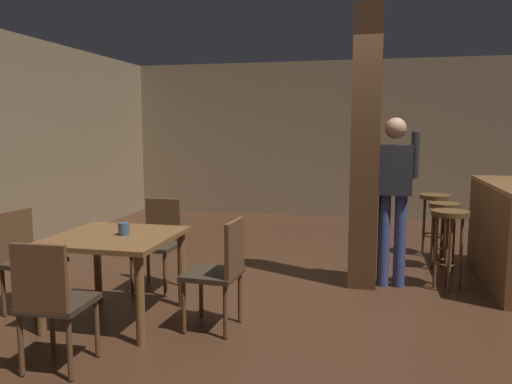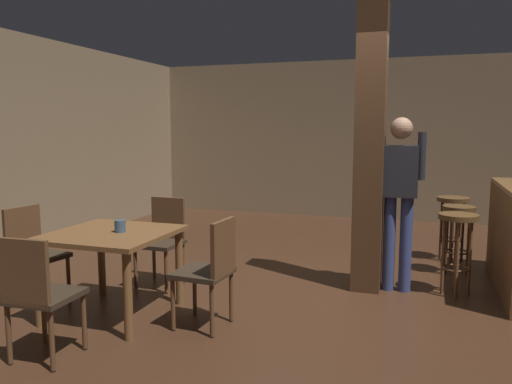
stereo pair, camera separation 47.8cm
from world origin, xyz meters
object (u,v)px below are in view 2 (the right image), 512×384
Objects in this scene: dining_table at (112,245)px; bar_stool_mid at (458,224)px; chair_north at (163,237)px; bar_stool_near at (458,234)px; chair_west at (32,250)px; bar_stool_far at (453,212)px; standing_person at (399,191)px; chair_east at (211,267)px; chair_south at (38,292)px; napkin_cup at (120,226)px.

bar_stool_mid is at bearing 37.51° from dining_table.
chair_north is 3.20m from bar_stool_mid.
bar_stool_near is (2.85, 0.60, 0.10)m from chair_north.
bar_stool_mid is at bearing 86.09° from bar_stool_near.
chair_north is 1.23m from chair_west.
dining_table is at bearing -135.33° from bar_stool_far.
chair_west is at bearing -155.19° from standing_person.
chair_east is at bearing 0.37° from dining_table.
chair_south is at bearing -133.39° from standing_person.
bar_stool_near is (2.81, 2.41, 0.10)m from chair_south.
dining_table is 1.11× the size of chair_north.
bar_stool_near is (1.93, 1.48, 0.10)m from chair_east.
standing_person reaches higher than chair_north.
bar_stool_near is (2.85, 1.49, -0.01)m from dining_table.
bar_stool_near is at bearing -93.91° from bar_stool_mid.
chair_east is at bearing 0.19° from chair_west.
chair_east reaches higher than bar_stool_mid.
bar_stool_far is (3.73, 2.84, 0.09)m from chair_west.
dining_table is at bearing -147.58° from standing_person.
standing_person reaches higher than bar_stool_far.
napkin_cup is 0.13× the size of bar_stool_mid.
chair_east is 3.44m from bar_stool_far.
chair_south is 1.13× the size of bar_stool_far.
standing_person is at bearing 14.05° from chair_north.
dining_table is 1.11× the size of chair_west.
chair_north is at bearing 45.83° from chair_west.
chair_west is at bearing -134.17° from chair_north.
chair_south is 1.11× the size of bar_stool_near.
chair_west is 1.16× the size of bar_stool_mid.
chair_south reaches higher than dining_table.
chair_south is at bearing -133.30° from chair_east.
dining_table is 4.04m from bar_stool_far.
chair_west reaches higher than bar_stool_far.
chair_north is at bearing -168.09° from bar_stool_near.
chair_north is (-0.00, 0.88, -0.11)m from dining_table.
bar_stool_near is 0.74m from bar_stool_mid.
napkin_cup is 0.13× the size of bar_stool_far.
bar_stool_far is at bearing 34.24° from chair_north.
standing_person is at bearing 32.42° from dining_table.
chair_east reaches higher than dining_table.
bar_stool_mid is at bearing 47.81° from chair_south.
chair_south reaches higher than bar_stool_near.
dining_table is 0.94m from chair_south.
chair_east reaches higher than napkin_cup.
chair_east and chair_west have the same top height.
chair_west is 4.37m from bar_stool_mid.
chair_west is 3.51m from standing_person.
chair_west is (-0.86, -0.88, 0.00)m from chair_north.
dining_table is 1.25× the size of bar_stool_far.
standing_person is at bearing 46.61° from chair_south.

